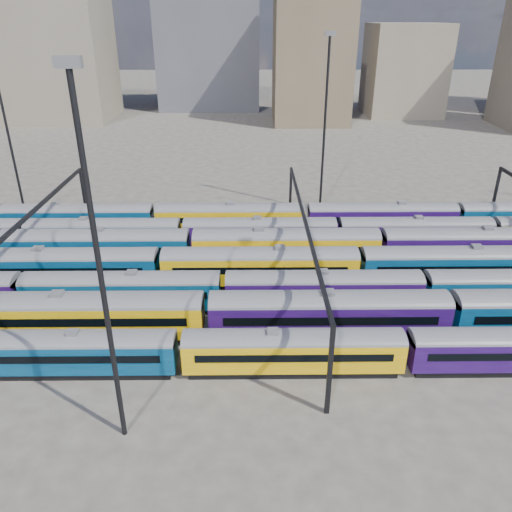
{
  "coord_description": "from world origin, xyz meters",
  "views": [
    {
      "loc": [
        4.29,
        -49.18,
        27.4
      ],
      "look_at": [
        4.8,
        1.43,
        3.0
      ],
      "focal_mm": 35.0,
      "sensor_mm": 36.0,
      "label": 1
    }
  ],
  "objects_px": {
    "rake_1": "(329,310)",
    "rake_2": "(21,288)",
    "rake_0": "(406,346)",
    "mast_2": "(99,262)"
  },
  "relations": [
    {
      "from": "rake_1",
      "to": "rake_2",
      "type": "bearing_deg",
      "value": 170.67
    },
    {
      "from": "rake_0",
      "to": "rake_2",
      "type": "relative_size",
      "value": 0.93
    },
    {
      "from": "mast_2",
      "to": "rake_2",
      "type": "bearing_deg",
      "value": 129.58
    },
    {
      "from": "rake_0",
      "to": "rake_1",
      "type": "bearing_deg",
      "value": 139.49
    },
    {
      "from": "rake_0",
      "to": "rake_2",
      "type": "xyz_separation_m",
      "value": [
        -36.3,
        10.0,
        0.19
      ]
    },
    {
      "from": "rake_1",
      "to": "mast_2",
      "type": "distance_m",
      "value": 23.13
    },
    {
      "from": "rake_0",
      "to": "rake_1",
      "type": "relative_size",
      "value": 0.72
    },
    {
      "from": "rake_0",
      "to": "mast_2",
      "type": "height_order",
      "value": "mast_2"
    },
    {
      "from": "rake_0",
      "to": "rake_1",
      "type": "height_order",
      "value": "rake_1"
    },
    {
      "from": "rake_2",
      "to": "rake_1",
      "type": "bearing_deg",
      "value": -9.33
    }
  ]
}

